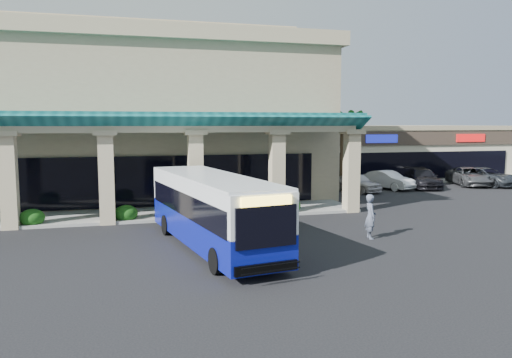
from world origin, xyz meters
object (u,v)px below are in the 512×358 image
object	(u,v)px
transit_bus	(212,212)
pedestrian	(370,217)
car_red	(422,178)
car_extra	(485,177)
car_silver	(356,182)
car_white	(388,180)
car_gray	(469,176)

from	to	relation	value
transit_bus	pedestrian	bearing A→B (deg)	-11.12
car_red	car_extra	xyz separation A→B (m)	(5.75, -0.24, -0.01)
car_silver	car_red	world-z (taller)	car_red
car_white	car_red	size ratio (longest dim) A/B	0.83
pedestrian	car_silver	world-z (taller)	pedestrian
car_silver	car_red	xyz separation A→B (m)	(6.17, 0.81, 0.05)
car_white	car_red	bearing A→B (deg)	-21.62
car_white	car_extra	size ratio (longest dim) A/B	0.81
pedestrian	car_white	distance (m)	17.75
car_white	car_gray	world-z (taller)	car_gray
transit_bus	car_white	world-z (taller)	transit_bus
car_silver	car_gray	distance (m)	10.92
car_white	car_gray	size ratio (longest dim) A/B	0.81
car_silver	car_extra	size ratio (longest dim) A/B	0.78
transit_bus	car_extra	bearing A→B (deg)	20.45
car_white	car_extra	world-z (taller)	car_extra
car_red	pedestrian	bearing A→B (deg)	-112.23
car_silver	car_white	world-z (taller)	car_white
car_silver	car_extra	world-z (taller)	car_extra
car_red	car_white	bearing A→B (deg)	-162.17
transit_bus	car_gray	xyz separation A→B (m)	(24.35, 15.10, -0.75)
pedestrian	car_gray	size ratio (longest dim) A/B	0.37
car_gray	car_red	bearing A→B (deg)	-158.67
transit_bus	pedestrian	size ratio (longest dim) A/B	5.38
pedestrian	car_white	xyz separation A→B (m)	(9.52, 14.98, -0.28)
car_silver	car_red	bearing A→B (deg)	-10.35
car_gray	car_extra	xyz separation A→B (m)	(1.06, -0.59, 0.00)
transit_bus	car_extra	world-z (taller)	transit_bus
car_extra	car_silver	bearing A→B (deg)	165.27
pedestrian	car_extra	distance (m)	23.54
pedestrian	car_silver	xyz separation A→B (m)	(6.44, 14.17, -0.28)
pedestrian	car_white	bearing A→B (deg)	-22.60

